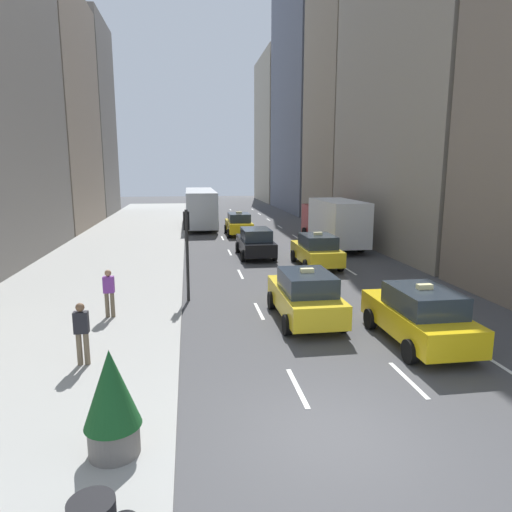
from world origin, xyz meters
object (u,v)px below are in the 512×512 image
(city_bus, at_px, (200,206))
(box_truck, at_px, (333,221))
(traffic_light_pole, at_px, (187,240))
(taxi_lead, at_px, (419,315))
(pedestrian_mid_block, at_px, (109,291))
(pedestrian_near_curb, at_px, (82,331))
(taxi_third, at_px, (317,250))
(planter_with_shrub, at_px, (112,401))
(taxi_fourth, at_px, (305,295))
(taxi_second, at_px, (239,224))
(sedan_black_near, at_px, (256,242))

(city_bus, height_order, box_truck, city_bus)
(city_bus, bearing_deg, box_truck, -56.08)
(traffic_light_pole, bearing_deg, taxi_lead, -39.81)
(box_truck, xyz_separation_m, pedestrian_mid_block, (-12.19, -13.53, -0.64))
(pedestrian_near_curb, bearing_deg, taxi_third, 50.55)
(taxi_lead, xyz_separation_m, taxi_third, (0.00, 11.01, 0.00))
(box_truck, distance_m, planter_with_shrub, 24.00)
(pedestrian_mid_block, bearing_deg, city_bus, 81.75)
(taxi_lead, bearing_deg, traffic_light_pole, 140.19)
(traffic_light_pole, bearing_deg, city_bus, 87.27)
(planter_with_shrub, relative_size, pedestrian_near_curb, 1.18)
(pedestrian_near_curb, height_order, traffic_light_pole, traffic_light_pole)
(taxi_fourth, bearing_deg, traffic_light_pole, 142.10)
(taxi_fourth, relative_size, pedestrian_mid_block, 2.67)
(taxi_lead, relative_size, taxi_second, 1.00)
(box_truck, bearing_deg, taxi_second, 131.66)
(taxi_third, relative_size, box_truck, 0.52)
(taxi_second, bearing_deg, taxi_third, -77.12)
(planter_with_shrub, bearing_deg, taxi_fourth, 53.02)
(sedan_black_near, height_order, pedestrian_near_curb, pedestrian_near_curb)
(taxi_third, bearing_deg, taxi_lead, -90.00)
(traffic_light_pole, bearing_deg, box_truck, 49.87)
(taxi_lead, relative_size, taxi_third, 1.00)
(taxi_fourth, distance_m, sedan_black_near, 11.66)
(taxi_third, xyz_separation_m, pedestrian_near_curb, (-9.43, -11.46, 0.19))
(box_truck, relative_size, pedestrian_near_curb, 5.09)
(pedestrian_mid_block, relative_size, traffic_light_pole, 0.46)
(sedan_black_near, relative_size, pedestrian_near_curb, 2.83)
(taxi_third, height_order, pedestrian_near_curb, taxi_third)
(taxi_lead, xyz_separation_m, box_truck, (2.80, 16.96, 0.83))
(city_bus, relative_size, box_truck, 1.38)
(taxi_second, relative_size, taxi_fourth, 1.00)
(taxi_third, xyz_separation_m, planter_with_shrub, (-8.06, -15.44, 0.27))
(pedestrian_mid_block, bearing_deg, taxi_lead, -20.03)
(taxi_lead, xyz_separation_m, pedestrian_near_curb, (-9.43, -0.46, 0.19))
(taxi_third, relative_size, taxi_fourth, 1.00)
(traffic_light_pole, bearing_deg, taxi_fourth, -37.90)
(taxi_lead, xyz_separation_m, taxi_fourth, (-2.80, 2.55, 0.00))
(taxi_second, height_order, taxi_third, same)
(taxi_third, relative_size, pedestrian_mid_block, 2.67)
(pedestrian_mid_block, distance_m, traffic_light_pole, 3.69)
(taxi_second, distance_m, box_truck, 8.47)
(pedestrian_near_curb, height_order, pedestrian_mid_block, same)
(taxi_fourth, xyz_separation_m, traffic_light_pole, (-3.95, 3.07, 1.53))
(pedestrian_mid_block, bearing_deg, planter_with_shrub, -80.43)
(pedestrian_near_curb, bearing_deg, taxi_fourth, 24.39)
(taxi_fourth, bearing_deg, box_truck, 68.75)
(sedan_black_near, bearing_deg, planter_with_shrub, -105.76)
(taxi_fourth, distance_m, box_truck, 15.48)
(taxi_lead, height_order, planter_with_shrub, planter_with_shrub)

